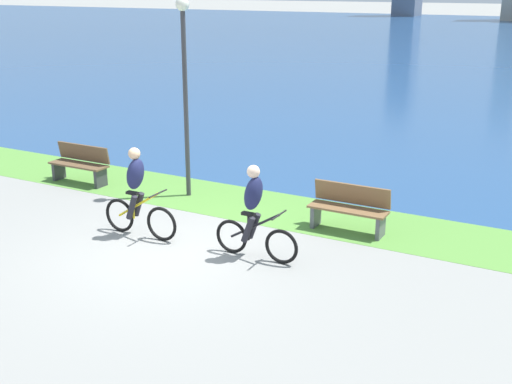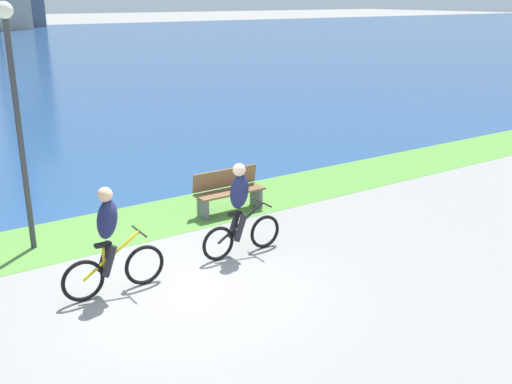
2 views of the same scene
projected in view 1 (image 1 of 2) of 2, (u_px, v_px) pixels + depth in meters
ground_plane at (169, 252)px, 11.38m from camera, size 300.00×300.00×0.00m
grass_strip_bayside at (249, 204)px, 13.83m from camera, size 120.00×2.03×0.01m
cyclist_lead at (254, 212)px, 10.90m from camera, size 1.58×0.52×1.65m
cyclist_trailing at (137, 193)px, 11.87m from camera, size 1.62×0.52×1.69m
bench_near_path at (80, 164)px, 15.21m from camera, size 1.50×0.47×0.90m
bench_far_along_path at (349, 208)px, 12.23m from camera, size 1.50×0.47×0.90m
lamppost_tall at (185, 71)px, 13.58m from camera, size 0.28×0.28×4.23m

